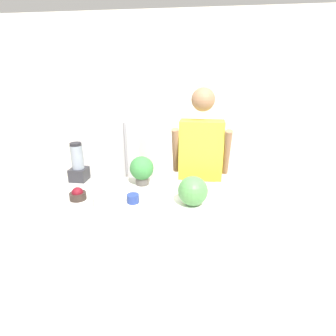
{
  "coord_description": "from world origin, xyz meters",
  "views": [
    {
      "loc": [
        0.26,
        -1.46,
        1.86
      ],
      "look_at": [
        0.0,
        0.44,
        1.17
      ],
      "focal_mm": 28.0,
      "sensor_mm": 36.0,
      "label": 1
    }
  ],
  "objects_px": {
    "potted_plant": "(142,169)",
    "blender": "(78,165)",
    "refrigerator": "(117,153)",
    "bowl_cherries": "(78,195)",
    "watermelon": "(193,191)",
    "person": "(200,172)",
    "bowl_cream": "(104,199)",
    "bowl_small_blue": "(133,198)"
  },
  "relations": [
    {
      "from": "bowl_cherries",
      "to": "potted_plant",
      "type": "relative_size",
      "value": 0.5
    },
    {
      "from": "bowl_small_blue",
      "to": "potted_plant",
      "type": "height_order",
      "value": "potted_plant"
    },
    {
      "from": "refrigerator",
      "to": "bowl_small_blue",
      "type": "bearing_deg",
      "value": -67.07
    },
    {
      "from": "person",
      "to": "bowl_small_blue",
      "type": "bearing_deg",
      "value": -121.8
    },
    {
      "from": "bowl_cherries",
      "to": "bowl_small_blue",
      "type": "distance_m",
      "value": 0.45
    },
    {
      "from": "bowl_small_blue",
      "to": "bowl_cherries",
      "type": "bearing_deg",
      "value": -179.19
    },
    {
      "from": "person",
      "to": "bowl_cream",
      "type": "distance_m",
      "value": 1.12
    },
    {
      "from": "bowl_small_blue",
      "to": "potted_plant",
      "type": "bearing_deg",
      "value": 91.5
    },
    {
      "from": "person",
      "to": "blender",
      "type": "xyz_separation_m",
      "value": [
        -1.11,
        -0.44,
        0.17
      ]
    },
    {
      "from": "bowl_small_blue",
      "to": "potted_plant",
      "type": "xyz_separation_m",
      "value": [
        -0.01,
        0.36,
        0.11
      ]
    },
    {
      "from": "person",
      "to": "bowl_small_blue",
      "type": "xyz_separation_m",
      "value": [
        -0.5,
        -0.81,
        0.05
      ]
    },
    {
      "from": "refrigerator",
      "to": "person",
      "type": "relative_size",
      "value": 1.0
    },
    {
      "from": "refrigerator",
      "to": "blender",
      "type": "relative_size",
      "value": 4.82
    },
    {
      "from": "watermelon",
      "to": "potted_plant",
      "type": "xyz_separation_m",
      "value": [
        -0.47,
        0.35,
        0.02
      ]
    },
    {
      "from": "refrigerator",
      "to": "watermelon",
      "type": "relative_size",
      "value": 7.79
    },
    {
      "from": "watermelon",
      "to": "bowl_cherries",
      "type": "bearing_deg",
      "value": -179.47
    },
    {
      "from": "watermelon",
      "to": "person",
      "type": "bearing_deg",
      "value": 87.09
    },
    {
      "from": "person",
      "to": "blender",
      "type": "bearing_deg",
      "value": -158.49
    },
    {
      "from": "bowl_cream",
      "to": "watermelon",
      "type": "bearing_deg",
      "value": 4.85
    },
    {
      "from": "potted_plant",
      "to": "refrigerator",
      "type": "bearing_deg",
      "value": 119.12
    },
    {
      "from": "watermelon",
      "to": "blender",
      "type": "height_order",
      "value": "blender"
    },
    {
      "from": "bowl_cherries",
      "to": "watermelon",
      "type": "bearing_deg",
      "value": 0.53
    },
    {
      "from": "blender",
      "to": "bowl_cherries",
      "type": "bearing_deg",
      "value": -66.29
    },
    {
      "from": "potted_plant",
      "to": "bowl_small_blue",
      "type": "bearing_deg",
      "value": -88.5
    },
    {
      "from": "potted_plant",
      "to": "blender",
      "type": "bearing_deg",
      "value": 178.73
    },
    {
      "from": "watermelon",
      "to": "bowl_small_blue",
      "type": "xyz_separation_m",
      "value": [
        -0.46,
        -0.0,
        -0.09
      ]
    },
    {
      "from": "bowl_cherries",
      "to": "bowl_small_blue",
      "type": "height_order",
      "value": "bowl_cherries"
    },
    {
      "from": "bowl_cherries",
      "to": "potted_plant",
      "type": "bearing_deg",
      "value": 39.51
    },
    {
      "from": "refrigerator",
      "to": "bowl_cherries",
      "type": "bearing_deg",
      "value": -84.04
    },
    {
      "from": "person",
      "to": "bowl_small_blue",
      "type": "relative_size",
      "value": 18.4
    },
    {
      "from": "watermelon",
      "to": "blender",
      "type": "relative_size",
      "value": 0.62
    },
    {
      "from": "refrigerator",
      "to": "bowl_cherries",
      "type": "relative_size",
      "value": 13.33
    },
    {
      "from": "bowl_cream",
      "to": "bowl_small_blue",
      "type": "bearing_deg",
      "value": 14.68
    },
    {
      "from": "refrigerator",
      "to": "blender",
      "type": "bearing_deg",
      "value": -90.93
    },
    {
      "from": "bowl_cherries",
      "to": "bowl_cream",
      "type": "relative_size",
      "value": 0.73
    },
    {
      "from": "refrigerator",
      "to": "watermelon",
      "type": "xyz_separation_m",
      "value": [
        1.06,
        -1.41,
        0.17
      ]
    },
    {
      "from": "bowl_cherries",
      "to": "blender",
      "type": "height_order",
      "value": "blender"
    },
    {
      "from": "person",
      "to": "potted_plant",
      "type": "height_order",
      "value": "person"
    },
    {
      "from": "blender",
      "to": "potted_plant",
      "type": "height_order",
      "value": "blender"
    },
    {
      "from": "bowl_cream",
      "to": "bowl_small_blue",
      "type": "relative_size",
      "value": 1.89
    },
    {
      "from": "blender",
      "to": "potted_plant",
      "type": "distance_m",
      "value": 0.6
    },
    {
      "from": "bowl_cream",
      "to": "bowl_small_blue",
      "type": "distance_m",
      "value": 0.22
    }
  ]
}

